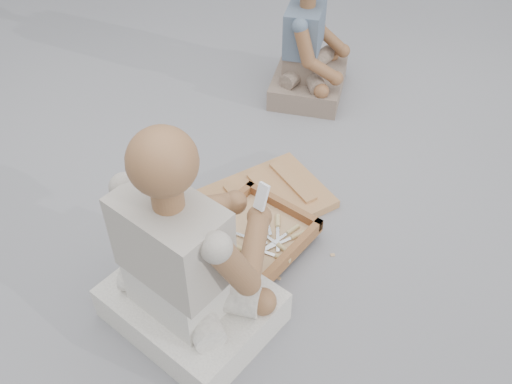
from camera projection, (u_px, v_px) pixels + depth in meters
ground at (291, 256)px, 2.56m from camera, size 60.00×60.00×0.00m
carved_panel at (259, 202)px, 2.78m from camera, size 0.68×0.48×0.04m
tool_tray at (249, 240)px, 2.54m from camera, size 0.63×0.56×0.07m
chisel_0 at (289, 232)px, 2.56m from camera, size 0.22×0.04×0.02m
chisel_1 at (259, 220)px, 2.60m from camera, size 0.15×0.18×0.02m
chisel_2 at (294, 237)px, 2.54m from camera, size 0.22×0.04×0.02m
chisel_3 at (278, 257)px, 2.46m from camera, size 0.13×0.20×0.02m
chisel_4 at (280, 246)px, 2.50m from camera, size 0.06×0.22×0.02m
chisel_5 at (264, 209)px, 2.65m from camera, size 0.11×0.21×0.02m
chisel_6 at (236, 246)px, 2.50m from camera, size 0.11×0.21×0.02m
chisel_7 at (260, 226)px, 2.58m from camera, size 0.14×0.19×0.02m
chisel_8 at (278, 224)px, 2.60m from camera, size 0.14×0.19×0.02m
chisel_9 at (251, 239)px, 2.53m from camera, size 0.13×0.20×0.02m
chisel_10 at (258, 218)px, 2.62m from camera, size 0.10×0.21×0.02m
wood_chip_0 at (263, 183)px, 2.91m from camera, size 0.02×0.02×0.00m
wood_chip_1 at (276, 274)px, 2.48m from camera, size 0.02×0.02×0.00m
wood_chip_2 at (247, 207)px, 2.78m from camera, size 0.02×0.02×0.00m
wood_chip_3 at (196, 212)px, 2.76m from camera, size 0.02×0.02×0.00m
wood_chip_4 at (224, 200)px, 2.82m from camera, size 0.02×0.02×0.00m
wood_chip_5 at (252, 250)px, 2.58m from camera, size 0.02×0.02×0.00m
wood_chip_6 at (333, 255)px, 2.56m from camera, size 0.02×0.02×0.00m
wood_chip_7 at (191, 280)px, 2.46m from camera, size 0.02×0.02×0.00m
wood_chip_8 at (175, 217)px, 2.73m from camera, size 0.02×0.02×0.00m
wood_chip_9 at (279, 278)px, 2.46m from camera, size 0.02×0.02×0.00m
wood_chip_10 at (168, 252)px, 2.57m from camera, size 0.02×0.02×0.00m
wood_chip_11 at (201, 306)px, 2.36m from camera, size 0.02×0.02×0.00m
wood_chip_12 at (281, 294)px, 2.40m from camera, size 0.02×0.02×0.00m
wood_chip_13 at (295, 214)px, 2.75m from camera, size 0.02×0.02×0.00m
wood_chip_14 at (252, 241)px, 2.62m from camera, size 0.02×0.02×0.00m
craftsman at (186, 266)px, 2.10m from camera, size 0.72×0.73×0.97m
companion at (309, 53)px, 3.34m from camera, size 0.65×0.64×0.80m
mobile_phone at (262, 197)px, 2.18m from camera, size 0.06×0.06×0.11m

